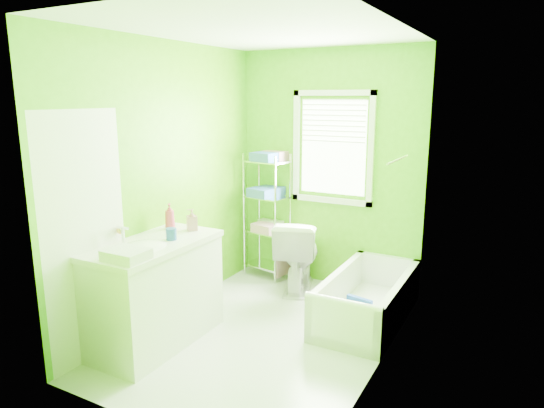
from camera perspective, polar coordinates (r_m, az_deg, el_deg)
The scene contains 9 objects.
ground at distance 4.52m, azimuth -0.86°, elevation -15.00°, with size 2.90×2.90×0.00m, color silver.
room_envelope at distance 4.05m, azimuth -0.93°, elevation 4.83°, with size 2.14×2.94×2.62m.
window at distance 5.30m, azimuth 7.17°, elevation 7.27°, with size 0.92×0.05×1.22m.
door at distance 4.06m, azimuth -21.04°, elevation -3.90°, with size 0.09×0.80×2.00m.
right_wall_decor at distance 3.68m, azimuth 13.13°, elevation 0.15°, with size 0.04×1.48×1.17m.
bathtub at distance 4.78m, azimuth 11.01°, elevation -11.66°, with size 0.67×1.43×0.46m.
toilet at distance 5.35m, azimuth 3.07°, elevation -5.88°, with size 0.45×0.79×0.80m, color white.
vanity at distance 4.31m, azimuth -13.62°, elevation -9.78°, with size 0.61×1.20×1.14m.
wire_shelf_unit at distance 5.59m, azimuth -0.42°, elevation 0.21°, with size 0.54×0.45×1.48m.
Camera 1 is at (1.97, -3.50, 2.08)m, focal length 32.00 mm.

